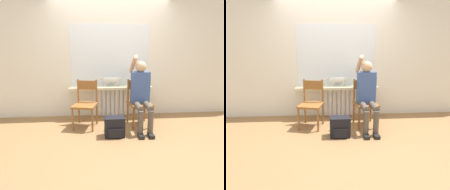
{
  "view_description": "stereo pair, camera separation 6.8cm",
  "coord_description": "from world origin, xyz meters",
  "views": [
    {
      "loc": [
        -0.32,
        -2.95,
        1.51
      ],
      "look_at": [
        0.0,
        0.68,
        0.61
      ],
      "focal_mm": 30.0,
      "sensor_mm": 36.0,
      "label": 1
    },
    {
      "loc": [
        -0.25,
        -2.96,
        1.51
      ],
      "look_at": [
        0.0,
        0.68,
        0.61
      ],
      "focal_mm": 30.0,
      "sensor_mm": 36.0,
      "label": 2
    }
  ],
  "objects": [
    {
      "name": "chair_left",
      "position": [
        -0.53,
        0.57,
        0.48
      ],
      "size": [
        0.51,
        0.51,
        0.92
      ],
      "rotation": [
        0.0,
        0.0,
        -0.24
      ],
      "color": "brown",
      "rests_on": "ground_plane"
    },
    {
      "name": "windowsill",
      "position": [
        0.0,
        1.04,
        0.69
      ],
      "size": [
        1.78,
        0.32,
        0.05
      ],
      "color": "beige",
      "rests_on": "radiator"
    },
    {
      "name": "cat",
      "position": [
        0.03,
        1.06,
        0.85
      ],
      "size": [
        0.53,
        0.12,
        0.24
      ],
      "color": "silver",
      "rests_on": "windowsill"
    },
    {
      "name": "backpack",
      "position": [
        -0.01,
        0.08,
        0.17
      ],
      "size": [
        0.35,
        0.24,
        0.35
      ],
      "color": "black",
      "rests_on": "ground_plane"
    },
    {
      "name": "wall_with_window",
      "position": [
        0.0,
        1.23,
        1.35
      ],
      "size": [
        7.0,
        0.06,
        2.7
      ],
      "color": "white",
      "rests_on": "ground_plane"
    },
    {
      "name": "person",
      "position": [
        0.54,
        0.44,
        0.72
      ],
      "size": [
        0.36,
        1.04,
        1.4
      ],
      "color": "brown",
      "rests_on": "ground_plane"
    },
    {
      "name": "radiator",
      "position": [
        0.0,
        1.15,
        0.33
      ],
      "size": [
        0.79,
        0.08,
        0.66
      ],
      "color": "white",
      "rests_on": "ground_plane"
    },
    {
      "name": "chair_right",
      "position": [
        0.53,
        0.57,
        0.48
      ],
      "size": [
        0.48,
        0.48,
        0.92
      ],
      "rotation": [
        0.0,
        0.0,
        0.13
      ],
      "color": "brown",
      "rests_on": "ground_plane"
    },
    {
      "name": "window_glass",
      "position": [
        0.0,
        1.2,
        1.36
      ],
      "size": [
        1.71,
        0.01,
        1.3
      ],
      "color": "white",
      "rests_on": "windowsill"
    },
    {
      "name": "ground_plane",
      "position": [
        0.0,
        0.0,
        0.0
      ],
      "size": [
        12.0,
        12.0,
        0.0
      ],
      "primitive_type": "plane",
      "color": "olive"
    }
  ]
}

